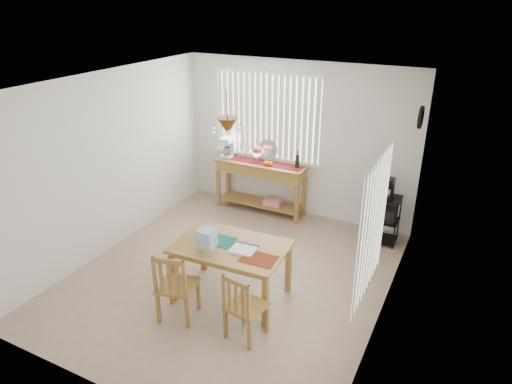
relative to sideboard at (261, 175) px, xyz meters
The scene contains 10 objects.
ground 2.18m from the sideboard, 74.98° to the right, with size 4.00×4.50×0.01m, color tan.
room_shell 2.30m from the sideboard, 74.79° to the right, with size 4.20×4.70×2.70m.
sideboard is the anchor object (origin of this frame).
sideboard_items 0.46m from the sideboard, behind, with size 1.52×0.38×0.69m.
wire_cart 2.18m from the sideboard, ahead, with size 0.44×0.36×0.76m.
cart_items 2.17m from the sideboard, ahead, with size 0.18×0.21×0.31m.
dining_table 2.51m from the sideboard, 72.33° to the right, with size 1.41×0.94×0.73m.
table_items 2.59m from the sideboard, 75.83° to the right, with size 1.07×0.47×0.23m.
chair_left 3.10m from the sideboard, 82.33° to the right, with size 0.50×0.50×0.90m.
chair_right 3.27m from the sideboard, 67.03° to the right, with size 0.44×0.44×0.84m.
Camera 1 is at (2.67, -4.54, 3.56)m, focal length 32.00 mm.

